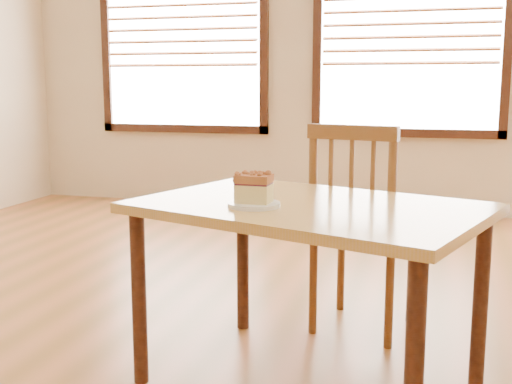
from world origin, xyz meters
TOP-DOWN VIEW (x-y plane):
  - window_left at (-1.90, 3.97)m, footprint 1.76×0.10m
  - window_right at (0.30, 3.97)m, footprint 1.76×0.10m
  - cafe_table_main at (0.10, 0.28)m, footprint 1.50×1.23m
  - cafe_chair_main at (0.24, 0.93)m, footprint 0.56×0.56m
  - plate at (-0.09, 0.15)m, footprint 0.20×0.20m
  - cake_slice at (-0.09, 0.15)m, footprint 0.14×0.10m

SIDE VIEW (x-z plane):
  - cafe_chair_main at x=0.24m, z-range 0.01..1.04m
  - cafe_table_main at x=0.10m, z-range 0.28..1.03m
  - plate at x=-0.09m, z-range 0.75..0.77m
  - cake_slice at x=-0.09m, z-range 0.76..0.89m
  - window_left at x=-1.90m, z-range 0.83..2.79m
  - window_right at x=0.30m, z-range 0.83..2.79m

